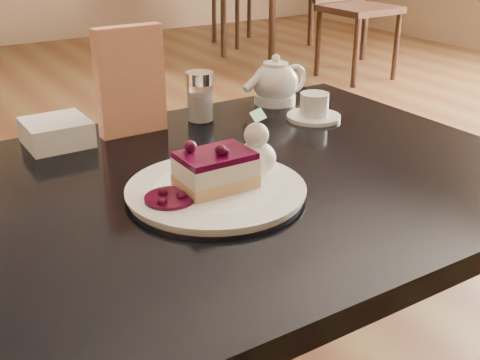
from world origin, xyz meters
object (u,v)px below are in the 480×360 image
bg_table_far_right (293,49)px  tea_set (283,89)px  dessert_plate (216,190)px  cheesecake_slice (216,170)px  main_table (202,224)px

bg_table_far_right → tea_set: bearing=-128.6°
dessert_plate → cheesecake_slice: (0.00, -0.00, 0.03)m
dessert_plate → bg_table_far_right: bg_table_far_right is taller
main_table → dessert_plate: size_ratio=4.21×
cheesecake_slice → tea_set: 0.48m
cheesecake_slice → tea_set: tea_set is taller
tea_set → bg_table_far_right: bearing=52.7°
dessert_plate → bg_table_far_right: 4.24m
main_table → bg_table_far_right: size_ratio=0.57×
bg_table_far_right → dessert_plate: bearing=-129.9°
main_table → bg_table_far_right: bg_table_far_right is taller
cheesecake_slice → dessert_plate: bearing=89.7°
cheesecake_slice → bg_table_far_right: bearing=51.2°
main_table → cheesecake_slice: 0.12m
main_table → dessert_plate: dessert_plate is taller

